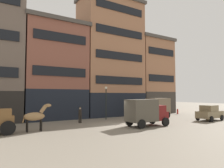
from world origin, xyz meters
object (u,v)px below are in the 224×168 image
(draft_horse, at_px, (36,116))
(delivery_truck_far, at_px, (146,112))
(pedestrian_officer, at_px, (80,114))
(streetlamp_curbside, at_px, (106,98))
(delivery_truck_near, at_px, (155,107))
(fire_hydrant_curbside, at_px, (178,111))
(sedan_dark, at_px, (210,113))

(draft_horse, xyz_separation_m, delivery_truck_far, (9.83, -2.78, 0.15))
(pedestrian_officer, xyz_separation_m, streetlamp_curbside, (3.99, 1.25, 1.69))
(delivery_truck_near, distance_m, pedestrian_officer, 10.39)
(fire_hydrant_curbside, bearing_deg, streetlamp_curbside, -179.00)
(draft_horse, bearing_deg, delivery_truck_near, 6.96)
(draft_horse, relative_size, pedestrian_officer, 1.31)
(delivery_truck_near, relative_size, delivery_truck_far, 1.00)
(delivery_truck_far, distance_m, pedestrian_officer, 7.21)
(draft_horse, height_order, fire_hydrant_curbside, draft_horse)
(pedestrian_officer, height_order, streetlamp_curbside, streetlamp_curbside)
(delivery_truck_near, bearing_deg, pedestrian_officer, 175.65)
(streetlamp_curbside, bearing_deg, sedan_dark, -36.07)
(sedan_dark, bearing_deg, draft_horse, 169.87)
(draft_horse, height_order, streetlamp_curbside, streetlamp_curbside)
(delivery_truck_near, relative_size, streetlamp_curbside, 1.06)
(fire_hydrant_curbside, bearing_deg, pedestrian_officer, -175.12)
(fire_hydrant_curbside, bearing_deg, draft_horse, -169.55)
(delivery_truck_far, bearing_deg, fire_hydrant_curbside, 28.57)
(fire_hydrant_curbside, bearing_deg, delivery_truck_far, -151.43)
(delivery_truck_far, xyz_separation_m, sedan_dark, (9.44, -0.66, -0.51))
(pedestrian_officer, xyz_separation_m, fire_hydrant_curbside, (17.44, 1.49, -0.55))
(sedan_dark, bearing_deg, pedestrian_officer, 156.56)
(draft_horse, distance_m, pedestrian_officer, 5.81)
(pedestrian_officer, bearing_deg, fire_hydrant_curbside, 4.88)
(delivery_truck_far, bearing_deg, streetlamp_curbside, 95.86)
(pedestrian_officer, height_order, fire_hydrant_curbside, pedestrian_officer)
(pedestrian_officer, distance_m, fire_hydrant_curbside, 17.51)
(delivery_truck_far, bearing_deg, delivery_truck_near, 39.51)
(delivery_truck_near, distance_m, fire_hydrant_curbside, 7.51)
(sedan_dark, bearing_deg, fire_hydrant_curbside, 66.45)
(delivery_truck_far, height_order, pedestrian_officer, delivery_truck_far)
(delivery_truck_near, bearing_deg, delivery_truck_far, -140.49)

